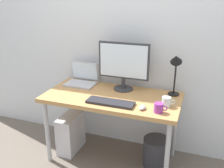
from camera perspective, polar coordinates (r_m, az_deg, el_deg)
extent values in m
plane|color=#665B51|center=(2.88, 0.00, -16.02)|extent=(6.00, 6.00, 0.00)
cube|color=silver|center=(2.72, 2.84, 11.70)|extent=(4.40, 0.04, 2.60)
cube|color=#B7844C|center=(2.53, 0.00, -2.98)|extent=(1.33, 0.65, 0.04)
cylinder|color=#B2B2B7|center=(2.73, -14.20, -10.27)|extent=(0.04, 0.04, 0.69)
cylinder|color=#B2B2B7|center=(2.36, 12.15, -15.52)|extent=(0.04, 0.04, 0.69)
cylinder|color=#B2B2B7|center=(3.13, -8.83, -5.76)|extent=(0.04, 0.04, 0.69)
cylinder|color=#B2B2B7|center=(2.81, 13.78, -9.37)|extent=(0.04, 0.04, 0.69)
cylinder|color=#333338|center=(2.67, 2.52, -1.04)|extent=(0.20, 0.20, 0.01)
cylinder|color=#333338|center=(2.65, 2.54, 0.21)|extent=(0.04, 0.04, 0.11)
cube|color=#333338|center=(2.58, 2.62, 5.21)|extent=(0.52, 0.03, 0.37)
cube|color=white|center=(2.56, 2.51, 5.12)|extent=(0.49, 0.01, 0.33)
cube|color=#B2B2B7|center=(2.81, -7.08, -0.04)|extent=(0.32, 0.22, 0.02)
cube|color=#B2B2B7|center=(2.88, -6.05, 2.90)|extent=(0.32, 0.04, 0.21)
cube|color=white|center=(2.87, -6.12, 2.88)|extent=(0.30, 0.03, 0.18)
cylinder|color=black|center=(2.61, 13.51, -2.18)|extent=(0.11, 0.11, 0.01)
cylinder|color=black|center=(2.55, 13.83, 1.41)|extent=(0.02, 0.02, 0.33)
cone|color=black|center=(2.45, 14.09, 5.45)|extent=(0.11, 0.14, 0.13)
cube|color=#232328|center=(2.34, -0.37, -4.13)|extent=(0.44, 0.14, 0.02)
ellipsoid|color=#B2B2B7|center=(2.25, 6.74, -5.19)|extent=(0.06, 0.09, 0.03)
cylinder|color=purple|center=(2.20, 10.32, -5.24)|extent=(0.08, 0.08, 0.08)
torus|color=purple|center=(2.19, 11.64, -5.32)|extent=(0.05, 0.01, 0.05)
cylinder|color=silver|center=(2.32, 12.00, -3.88)|extent=(0.08, 0.08, 0.09)
torus|color=silver|center=(2.32, 13.28, -3.94)|extent=(0.05, 0.01, 0.05)
cube|color=silver|center=(2.93, -9.16, -10.67)|extent=(0.18, 0.36, 0.42)
cylinder|color=#333338|center=(2.74, 9.72, -14.64)|extent=(0.26, 0.26, 0.30)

